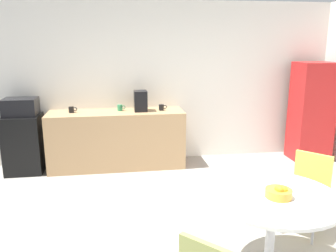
{
  "coord_description": "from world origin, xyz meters",
  "views": [
    {
      "loc": [
        -0.67,
        -2.68,
        1.98
      ],
      "look_at": [
        -0.05,
        1.42,
        0.95
      ],
      "focal_mm": 36.94,
      "sensor_mm": 36.0,
      "label": 1
    }
  ],
  "objects_px": {
    "mini_fridge": "(24,144)",
    "round_table": "(272,210)",
    "locker_cabinet": "(311,112)",
    "chair_yellow": "(309,184)",
    "mug_white": "(72,110)",
    "mug_red": "(162,107)",
    "fruit_bowl": "(279,192)",
    "mug_green": "(120,108)",
    "microwave": "(21,107)",
    "coffee_maker": "(141,101)"
  },
  "relations": [
    {
      "from": "microwave",
      "to": "mug_red",
      "type": "distance_m",
      "value": 2.12
    },
    {
      "from": "mini_fridge",
      "to": "round_table",
      "type": "height_order",
      "value": "mini_fridge"
    },
    {
      "from": "chair_yellow",
      "to": "fruit_bowl",
      "type": "distance_m",
      "value": 1.02
    },
    {
      "from": "locker_cabinet",
      "to": "mug_white",
      "type": "distance_m",
      "value": 3.91
    },
    {
      "from": "microwave",
      "to": "chair_yellow",
      "type": "bearing_deg",
      "value": -33.34
    },
    {
      "from": "mug_white",
      "to": "mug_red",
      "type": "height_order",
      "value": "same"
    },
    {
      "from": "mug_white",
      "to": "coffee_maker",
      "type": "height_order",
      "value": "coffee_maker"
    },
    {
      "from": "chair_yellow",
      "to": "mug_white",
      "type": "xyz_separation_m",
      "value": [
        -2.65,
        2.26,
        0.43
      ]
    },
    {
      "from": "round_table",
      "to": "mug_green",
      "type": "distance_m",
      "value": 3.19
    },
    {
      "from": "mug_green",
      "to": "mug_red",
      "type": "distance_m",
      "value": 0.65
    },
    {
      "from": "round_table",
      "to": "mug_green",
      "type": "bearing_deg",
      "value": 112.19
    },
    {
      "from": "chair_yellow",
      "to": "mug_white",
      "type": "distance_m",
      "value": 3.51
    },
    {
      "from": "mug_white",
      "to": "coffee_maker",
      "type": "bearing_deg",
      "value": -1.65
    },
    {
      "from": "chair_yellow",
      "to": "mug_green",
      "type": "height_order",
      "value": "mug_green"
    },
    {
      "from": "locker_cabinet",
      "to": "fruit_bowl",
      "type": "xyz_separation_m",
      "value": [
        -1.95,
        -2.82,
        -0.03
      ]
    },
    {
      "from": "mug_white",
      "to": "coffee_maker",
      "type": "xyz_separation_m",
      "value": [
        1.06,
        -0.03,
        0.11
      ]
    },
    {
      "from": "mug_white",
      "to": "mug_red",
      "type": "bearing_deg",
      "value": -1.05
    },
    {
      "from": "locker_cabinet",
      "to": "mug_green",
      "type": "bearing_deg",
      "value": 176.86
    },
    {
      "from": "chair_yellow",
      "to": "mini_fridge",
      "type": "bearing_deg",
      "value": 146.66
    },
    {
      "from": "microwave",
      "to": "mug_white",
      "type": "relative_size",
      "value": 3.72
    },
    {
      "from": "microwave",
      "to": "coffee_maker",
      "type": "distance_m",
      "value": 1.79
    },
    {
      "from": "locker_cabinet",
      "to": "mug_white",
      "type": "bearing_deg",
      "value": 178.08
    },
    {
      "from": "microwave",
      "to": "coffee_maker",
      "type": "bearing_deg",
      "value": 0.0
    },
    {
      "from": "fruit_bowl",
      "to": "mug_white",
      "type": "xyz_separation_m",
      "value": [
        -1.96,
        2.95,
        0.16
      ]
    },
    {
      "from": "mug_red",
      "to": "mug_white",
      "type": "bearing_deg",
      "value": 178.95
    },
    {
      "from": "mini_fridge",
      "to": "round_table",
      "type": "distance_m",
      "value": 3.92
    },
    {
      "from": "fruit_bowl",
      "to": "coffee_maker",
      "type": "bearing_deg",
      "value": 107.05
    },
    {
      "from": "mini_fridge",
      "to": "mug_red",
      "type": "relative_size",
      "value": 6.86
    },
    {
      "from": "coffee_maker",
      "to": "mug_green",
      "type": "bearing_deg",
      "value": 167.04
    },
    {
      "from": "mug_red",
      "to": "chair_yellow",
      "type": "bearing_deg",
      "value": -60.51
    },
    {
      "from": "mini_fridge",
      "to": "coffee_maker",
      "type": "xyz_separation_m",
      "value": [
        1.79,
        0.0,
        0.62
      ]
    },
    {
      "from": "mini_fridge",
      "to": "chair_yellow",
      "type": "relative_size",
      "value": 1.07
    },
    {
      "from": "mini_fridge",
      "to": "mug_white",
      "type": "relative_size",
      "value": 6.86
    },
    {
      "from": "mini_fridge",
      "to": "coffee_maker",
      "type": "bearing_deg",
      "value": 0.0
    },
    {
      "from": "chair_yellow",
      "to": "coffee_maker",
      "type": "height_order",
      "value": "coffee_maker"
    },
    {
      "from": "fruit_bowl",
      "to": "mug_white",
      "type": "distance_m",
      "value": 3.55
    },
    {
      "from": "microwave",
      "to": "mug_red",
      "type": "height_order",
      "value": "microwave"
    },
    {
      "from": "mini_fridge",
      "to": "coffee_maker",
      "type": "distance_m",
      "value": 1.89
    },
    {
      "from": "mug_red",
      "to": "mug_green",
      "type": "bearing_deg",
      "value": 174.01
    },
    {
      "from": "mug_green",
      "to": "mug_white",
      "type": "bearing_deg",
      "value": -176.69
    },
    {
      "from": "mini_fridge",
      "to": "mug_red",
      "type": "bearing_deg",
      "value": 0.14
    },
    {
      "from": "mini_fridge",
      "to": "mug_green",
      "type": "relative_size",
      "value": 6.86
    },
    {
      "from": "mini_fridge",
      "to": "round_table",
      "type": "xyz_separation_m",
      "value": [
        2.67,
        -2.87,
        0.16
      ]
    },
    {
      "from": "microwave",
      "to": "mug_white",
      "type": "height_order",
      "value": "microwave"
    },
    {
      "from": "mini_fridge",
      "to": "locker_cabinet",
      "type": "relative_size",
      "value": 0.54
    },
    {
      "from": "round_table",
      "to": "fruit_bowl",
      "type": "xyz_separation_m",
      "value": [
        0.02,
        -0.06,
        0.19
      ]
    },
    {
      "from": "fruit_bowl",
      "to": "mug_white",
      "type": "bearing_deg",
      "value": 123.49
    },
    {
      "from": "fruit_bowl",
      "to": "coffee_maker",
      "type": "height_order",
      "value": "coffee_maker"
    },
    {
      "from": "mug_green",
      "to": "coffee_maker",
      "type": "xyz_separation_m",
      "value": [
        0.32,
        -0.07,
        0.11
      ]
    },
    {
      "from": "mini_fridge",
      "to": "round_table",
      "type": "relative_size",
      "value": 0.82
    }
  ]
}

